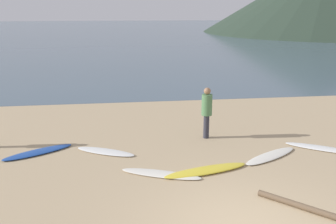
{
  "coord_description": "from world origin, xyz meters",
  "views": [
    {
      "loc": [
        -2.43,
        -6.18,
        4.3
      ],
      "look_at": [
        -0.7,
        6.72,
        0.6
      ],
      "focal_mm": 40.0,
      "sensor_mm": 36.0,
      "label": 1
    }
  ],
  "objects_px": {
    "surfboard_0": "(38,152)",
    "surfboard_2": "(161,174)",
    "person_0": "(207,109)",
    "driftwood_log": "(304,207)",
    "surfboard_1": "(105,152)",
    "surfboard_5": "(324,149)",
    "surfboard_4": "(271,156)",
    "surfboard_3": "(206,170)"
  },
  "relations": [
    {
      "from": "surfboard_1",
      "to": "driftwood_log",
      "type": "height_order",
      "value": "driftwood_log"
    },
    {
      "from": "surfboard_3",
      "to": "surfboard_5",
      "type": "distance_m",
      "value": 4.16
    },
    {
      "from": "surfboard_4",
      "to": "person_0",
      "type": "relative_size",
      "value": 1.23
    },
    {
      "from": "surfboard_2",
      "to": "person_0",
      "type": "height_order",
      "value": "person_0"
    },
    {
      "from": "surfboard_0",
      "to": "person_0",
      "type": "relative_size",
      "value": 1.23
    },
    {
      "from": "surfboard_3",
      "to": "surfboard_4",
      "type": "distance_m",
      "value": 2.26
    },
    {
      "from": "surfboard_3",
      "to": "surfboard_4",
      "type": "bearing_deg",
      "value": 5.66
    },
    {
      "from": "driftwood_log",
      "to": "surfboard_5",
      "type": "bearing_deg",
      "value": 54.62
    },
    {
      "from": "surfboard_2",
      "to": "surfboard_5",
      "type": "distance_m",
      "value": 5.36
    },
    {
      "from": "surfboard_1",
      "to": "person_0",
      "type": "xyz_separation_m",
      "value": [
        3.34,
        0.89,
        0.99
      ]
    },
    {
      "from": "surfboard_5",
      "to": "surfboard_4",
      "type": "bearing_deg",
      "value": -136.14
    },
    {
      "from": "person_0",
      "to": "surfboard_0",
      "type": "bearing_deg",
      "value": 164.32
    },
    {
      "from": "surfboard_1",
      "to": "person_0",
      "type": "bearing_deg",
      "value": 42.58
    },
    {
      "from": "surfboard_1",
      "to": "surfboard_2",
      "type": "distance_m",
      "value": 2.33
    },
    {
      "from": "surfboard_0",
      "to": "surfboard_3",
      "type": "bearing_deg",
      "value": -53.24
    },
    {
      "from": "surfboard_0",
      "to": "surfboard_5",
      "type": "height_order",
      "value": "surfboard_0"
    },
    {
      "from": "surfboard_1",
      "to": "surfboard_5",
      "type": "relative_size",
      "value": 0.82
    },
    {
      "from": "surfboard_1",
      "to": "surfboard_4",
      "type": "xyz_separation_m",
      "value": [
        4.85,
        -0.99,
        0.0
      ]
    },
    {
      "from": "surfboard_0",
      "to": "person_0",
      "type": "xyz_separation_m",
      "value": [
        5.36,
        0.67,
        0.98
      ]
    },
    {
      "from": "surfboard_1",
      "to": "driftwood_log",
      "type": "xyz_separation_m",
      "value": [
        4.4,
        -3.94,
        0.04
      ]
    },
    {
      "from": "surfboard_2",
      "to": "driftwood_log",
      "type": "height_order",
      "value": "driftwood_log"
    },
    {
      "from": "surfboard_0",
      "to": "surfboard_4",
      "type": "distance_m",
      "value": 6.98
    },
    {
      "from": "surfboard_2",
      "to": "person_0",
      "type": "distance_m",
      "value": 3.4
    },
    {
      "from": "surfboard_3",
      "to": "surfboard_4",
      "type": "relative_size",
      "value": 1.13
    },
    {
      "from": "surfboard_4",
      "to": "person_0",
      "type": "distance_m",
      "value": 2.61
    },
    {
      "from": "person_0",
      "to": "driftwood_log",
      "type": "relative_size",
      "value": 0.81
    },
    {
      "from": "driftwood_log",
      "to": "surfboard_0",
      "type": "bearing_deg",
      "value": 147.03
    },
    {
      "from": "surfboard_4",
      "to": "surfboard_5",
      "type": "bearing_deg",
      "value": -20.34
    },
    {
      "from": "surfboard_1",
      "to": "surfboard_4",
      "type": "height_order",
      "value": "surfboard_4"
    },
    {
      "from": "surfboard_4",
      "to": "surfboard_2",
      "type": "bearing_deg",
      "value": 162.62
    },
    {
      "from": "surfboard_3",
      "to": "surfboard_5",
      "type": "relative_size",
      "value": 1.03
    },
    {
      "from": "surfboard_4",
      "to": "surfboard_5",
      "type": "xyz_separation_m",
      "value": [
        1.88,
        0.34,
        -0.0
      ]
    },
    {
      "from": "surfboard_0",
      "to": "surfboard_5",
      "type": "bearing_deg",
      "value": -36.28
    },
    {
      "from": "surfboard_5",
      "to": "driftwood_log",
      "type": "relative_size",
      "value": 1.1
    },
    {
      "from": "surfboard_1",
      "to": "surfboard_3",
      "type": "distance_m",
      "value": 3.24
    },
    {
      "from": "surfboard_2",
      "to": "surfboard_4",
      "type": "relative_size",
      "value": 1.02
    },
    {
      "from": "surfboard_2",
      "to": "surfboard_3",
      "type": "height_order",
      "value": "surfboard_3"
    },
    {
      "from": "surfboard_2",
      "to": "surfboard_4",
      "type": "height_order",
      "value": "surfboard_4"
    },
    {
      "from": "surfboard_3",
      "to": "driftwood_log",
      "type": "bearing_deg",
      "value": -66.61
    },
    {
      "from": "surfboard_0",
      "to": "surfboard_3",
      "type": "xyz_separation_m",
      "value": [
        4.74,
        -1.98,
        0.01
      ]
    },
    {
      "from": "surfboard_3",
      "to": "driftwood_log",
      "type": "relative_size",
      "value": 1.14
    },
    {
      "from": "surfboard_0",
      "to": "surfboard_2",
      "type": "relative_size",
      "value": 0.98
    }
  ]
}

